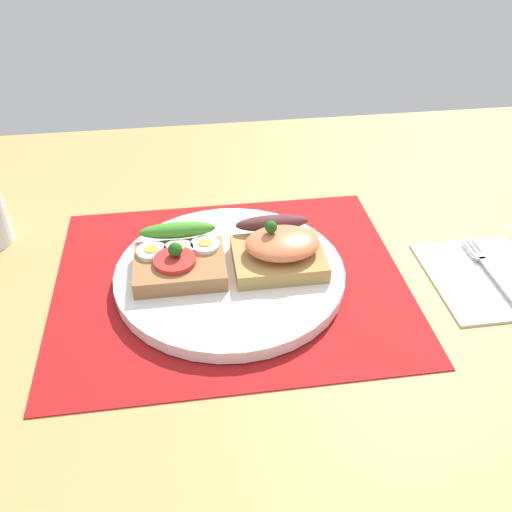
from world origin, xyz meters
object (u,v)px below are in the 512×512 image
plate (230,274)px  sandwich_egg_tomato (179,258)px  napkin (485,277)px  sandwich_salmon (279,248)px  fork (492,271)px

plate → sandwich_egg_tomato: size_ratio=2.59×
sandwich_egg_tomato → napkin: sandwich_egg_tomato is taller
sandwich_salmon → fork: sandwich_salmon is taller
sandwich_egg_tomato → sandwich_salmon: size_ratio=0.98×
plate → sandwich_salmon: 6.34cm
plate → sandwich_egg_tomato: sandwich_egg_tomato is taller
plate → sandwich_salmon: bearing=4.3°
sandwich_egg_tomato → napkin: 35.27cm
sandwich_salmon → sandwich_egg_tomato: bearing=177.5°
sandwich_egg_tomato → fork: 36.05cm
sandwich_salmon → napkin: sandwich_salmon is taller
sandwich_salmon → napkin: 24.13cm
sandwich_egg_tomato → fork: bearing=-6.9°
plate → sandwich_salmon: (5.72, 0.43, 2.70)cm
plate → fork: size_ratio=1.94×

